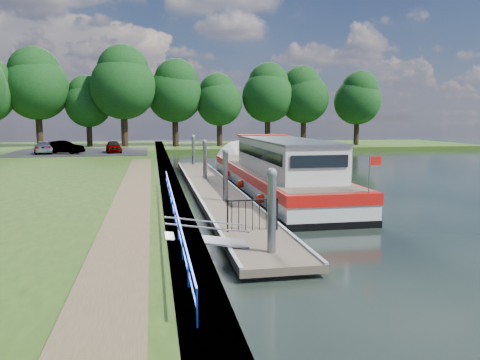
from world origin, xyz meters
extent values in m
plane|color=black|center=(0.00, 0.00, 0.00)|extent=(160.00, 160.00, 0.00)
cube|color=#473D2D|center=(-2.55, 15.00, 0.39)|extent=(1.10, 90.00, 0.78)
cube|color=#2B4914|center=(12.00, 52.00, 0.30)|extent=(60.00, 18.00, 0.60)
cube|color=brown|center=(-4.40, 8.00, 0.80)|extent=(1.60, 40.00, 0.05)
cube|color=black|center=(-11.00, 38.00, 0.81)|extent=(14.00, 12.00, 0.06)
cube|color=#0C2DBF|center=(-2.75, 3.00, 1.48)|extent=(0.04, 18.00, 0.04)
cube|color=#0C2DBF|center=(-2.75, 3.00, 1.12)|extent=(0.03, 18.00, 0.03)
cylinder|color=#0C2DBF|center=(-2.75, -6.00, 1.14)|extent=(0.04, 0.04, 0.72)
cylinder|color=#0C2DBF|center=(-2.75, -4.00, 1.14)|extent=(0.04, 0.04, 0.72)
cylinder|color=#0C2DBF|center=(-2.75, -2.00, 1.14)|extent=(0.04, 0.04, 0.72)
cylinder|color=#0C2DBF|center=(-2.75, 0.00, 1.14)|extent=(0.04, 0.04, 0.72)
cylinder|color=#0C2DBF|center=(-2.75, 2.00, 1.14)|extent=(0.04, 0.04, 0.72)
cylinder|color=#0C2DBF|center=(-2.75, 4.00, 1.14)|extent=(0.04, 0.04, 0.72)
cylinder|color=#0C2DBF|center=(-2.75, 6.00, 1.14)|extent=(0.04, 0.04, 0.72)
cylinder|color=#0C2DBF|center=(-2.75, 8.00, 1.14)|extent=(0.04, 0.04, 0.72)
cylinder|color=#0C2DBF|center=(-2.75, 10.00, 1.14)|extent=(0.04, 0.04, 0.72)
cylinder|color=#0C2DBF|center=(-2.75, 12.00, 1.14)|extent=(0.04, 0.04, 0.72)
cube|color=brown|center=(0.00, 13.00, 0.28)|extent=(2.50, 30.00, 0.24)
cube|color=#9EA0A3|center=(0.00, 1.00, 0.05)|extent=(2.30, 5.00, 0.30)
cube|color=#9EA0A3|center=(0.00, 9.00, 0.05)|extent=(2.30, 5.00, 0.30)
cube|color=#9EA0A3|center=(0.00, 17.00, 0.05)|extent=(2.30, 5.00, 0.30)
cube|color=#9EA0A3|center=(0.00, 25.00, 0.05)|extent=(2.30, 5.00, 0.30)
cube|color=#9EA0A3|center=(1.19, 13.00, 0.43)|extent=(0.12, 30.00, 0.06)
cube|color=#9EA0A3|center=(-1.19, 13.00, 0.43)|extent=(0.12, 30.00, 0.06)
cylinder|color=gray|center=(0.00, -0.50, 1.10)|extent=(0.26, 0.26, 3.40)
sphere|color=gray|center=(0.00, -0.50, 2.80)|extent=(0.30, 0.30, 0.30)
cylinder|color=gray|center=(0.00, 8.50, 1.10)|extent=(0.26, 0.26, 3.40)
sphere|color=gray|center=(0.00, 8.50, 2.80)|extent=(0.30, 0.30, 0.30)
cylinder|color=gray|center=(0.00, 17.50, 1.10)|extent=(0.26, 0.26, 3.40)
sphere|color=gray|center=(0.00, 17.50, 2.80)|extent=(0.30, 0.30, 0.30)
cylinder|color=gray|center=(0.00, 26.50, 1.10)|extent=(0.26, 0.26, 3.40)
sphere|color=gray|center=(0.00, 26.50, 2.80)|extent=(0.30, 0.30, 0.30)
cube|color=#A5A8AD|center=(-1.85, 0.50, 0.60)|extent=(2.58, 1.00, 0.43)
cube|color=#A5A8AD|center=(-1.85, 0.02, 1.10)|extent=(2.58, 0.04, 0.41)
cube|color=#A5A8AD|center=(-1.85, 0.98, 1.10)|extent=(2.58, 0.04, 0.41)
cube|color=black|center=(-0.90, 2.20, 0.98)|extent=(0.05, 0.05, 1.15)
cube|color=black|center=(0.90, 2.20, 0.98)|extent=(0.05, 0.05, 1.15)
cube|color=black|center=(0.00, 2.20, 1.52)|extent=(1.85, 0.05, 0.05)
cube|color=black|center=(-0.75, 2.20, 0.98)|extent=(0.02, 0.02, 1.10)
cube|color=black|center=(-0.50, 2.20, 0.98)|extent=(0.02, 0.02, 1.10)
cube|color=black|center=(-0.25, 2.20, 0.98)|extent=(0.02, 0.02, 1.10)
cube|color=black|center=(0.00, 2.20, 0.98)|extent=(0.02, 0.02, 1.10)
cube|color=black|center=(0.25, 2.20, 0.98)|extent=(0.02, 0.02, 1.10)
cube|color=black|center=(0.50, 2.20, 0.98)|extent=(0.02, 0.02, 1.10)
cube|color=black|center=(0.75, 2.20, 0.98)|extent=(0.02, 0.02, 1.10)
cube|color=black|center=(3.60, 13.31, 0.02)|extent=(4.00, 20.00, 0.55)
cube|color=silver|center=(3.60, 13.31, 0.62)|extent=(3.96, 19.90, 0.65)
cube|color=red|center=(3.60, 13.31, 1.18)|extent=(4.04, 20.00, 0.48)
cube|color=brown|center=(3.60, 13.31, 1.42)|extent=(3.68, 19.20, 0.04)
cone|color=silver|center=(3.60, 23.71, 0.55)|extent=(4.00, 1.50, 4.00)
cube|color=silver|center=(3.60, 10.81, 2.30)|extent=(3.00, 11.00, 1.75)
cube|color=gray|center=(3.60, 10.81, 3.22)|extent=(3.10, 11.20, 0.10)
cube|color=black|center=(2.08, 10.81, 2.55)|extent=(0.04, 10.00, 0.55)
cube|color=black|center=(5.12, 10.81, 2.55)|extent=(0.04, 10.00, 0.55)
cube|color=black|center=(3.60, 16.36, 2.55)|extent=(2.60, 0.04, 0.55)
cube|color=black|center=(3.60, 5.26, 2.55)|extent=(2.60, 0.04, 0.55)
cube|color=red|center=(3.60, 16.01, 3.30)|extent=(3.20, 1.60, 0.06)
cylinder|color=gray|center=(5.10, 3.61, 2.15)|extent=(0.05, 0.05, 1.50)
cube|color=red|center=(5.35, 3.61, 2.70)|extent=(0.50, 0.02, 0.35)
sphere|color=red|center=(1.48, 7.31, 0.65)|extent=(0.44, 0.44, 0.44)
sphere|color=red|center=(1.48, 12.31, 0.65)|extent=(0.44, 0.44, 0.44)
sphere|color=red|center=(1.48, 17.31, 0.65)|extent=(0.44, 0.44, 0.44)
imported|color=#594C47|center=(2.40, 6.60, 2.30)|extent=(0.63, 0.74, 1.72)
cylinder|color=#332316|center=(-17.49, 49.36, 2.70)|extent=(0.83, 0.83, 4.21)
sphere|color=#0F3513|center=(-17.49, 49.36, 8.08)|extent=(7.95, 7.95, 7.95)
sphere|color=#0F3513|center=(-17.71, 49.47, 10.07)|extent=(6.31, 6.31, 6.31)
cylinder|color=#332316|center=(-11.50, 49.87, 2.15)|extent=(0.70, 0.70, 3.10)
sphere|color=#0F3513|center=(-11.50, 49.87, 6.11)|extent=(5.85, 5.85, 5.85)
sphere|color=#0F3513|center=(-11.67, 50.04, 7.57)|extent=(4.65, 4.65, 4.65)
cylinder|color=#332316|center=(-6.89, 47.36, 2.75)|extent=(0.84, 0.84, 4.29)
sphere|color=#0F3513|center=(-6.89, 47.36, 8.23)|extent=(8.10, 8.10, 8.10)
sphere|color=#0F3513|center=(-6.84, 47.51, 10.25)|extent=(6.44, 6.44, 6.44)
cylinder|color=#332316|center=(-0.41, 49.36, 2.52)|extent=(0.79, 0.79, 3.83)
sphere|color=#0F3513|center=(-0.41, 49.36, 7.42)|extent=(7.24, 7.24, 7.24)
sphere|color=#0F3513|center=(-0.22, 49.13, 9.23)|extent=(5.75, 5.75, 5.75)
cylinder|color=#332316|center=(5.49, 49.09, 2.23)|extent=(0.72, 0.72, 3.26)
sphere|color=#0F3513|center=(5.49, 49.09, 6.40)|extent=(6.16, 6.16, 6.16)
sphere|color=#0F3513|center=(5.30, 49.34, 7.93)|extent=(4.89, 4.89, 4.89)
cylinder|color=#332316|center=(12.25, 49.38, 2.49)|extent=(0.78, 0.78, 3.77)
sphere|color=#0F3513|center=(12.25, 49.38, 7.31)|extent=(7.13, 7.13, 7.13)
sphere|color=#0F3513|center=(12.38, 49.62, 9.09)|extent=(5.66, 5.66, 5.66)
cylinder|color=#332316|center=(17.42, 49.40, 2.42)|extent=(0.77, 0.77, 3.65)
sphere|color=#0F3513|center=(17.42, 49.40, 7.09)|extent=(6.89, 6.89, 6.89)
sphere|color=#0F3513|center=(17.07, 49.41, 8.81)|extent=(5.47, 5.47, 5.47)
cylinder|color=#332316|center=(24.52, 47.52, 2.30)|extent=(0.74, 0.74, 3.41)
sphere|color=#0F3513|center=(24.52, 47.52, 6.66)|extent=(6.43, 6.43, 6.43)
sphere|color=#0F3513|center=(24.75, 47.30, 8.26)|extent=(5.11, 5.11, 5.11)
imported|color=#999999|center=(-7.41, 36.13, 1.46)|extent=(1.96, 3.81, 1.24)
imported|color=#999999|center=(-12.17, 35.15, 1.48)|extent=(4.16, 2.40, 1.30)
imported|color=#999999|center=(-14.16, 36.01, 1.46)|extent=(2.39, 4.50, 1.24)
camera|label=1|loc=(-3.44, -13.76, 4.42)|focal=35.00mm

